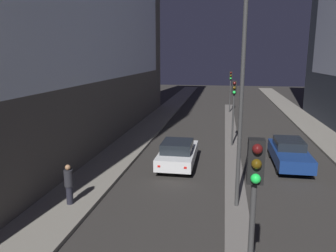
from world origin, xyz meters
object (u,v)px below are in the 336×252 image
Objects in this scene: traffic_light_near at (254,195)px; traffic_light_mid at (234,98)px; street_lamp at (244,48)px; car_left_lane at (178,153)px; traffic_light_far at (231,82)px; car_right_lane at (289,153)px; pedestrian_on_left_sidewalk at (69,183)px.

traffic_light_near is 1.00× the size of traffic_light_mid.
street_lamp is 2.17× the size of car_left_lane.
street_lamp is at bearing -90.00° from traffic_light_far.
traffic_light_mid is at bearing 90.00° from street_lamp.
traffic_light_far is 1.00× the size of car_left_lane.
car_right_lane is (3.09, -17.09, -2.59)m from traffic_light_far.
street_lamp reaches higher than pedestrian_on_left_sidewalk.
street_lamp is 5.72× the size of pedestrian_on_left_sidewalk.
traffic_light_near is at bearing -90.00° from street_lamp.
traffic_light_far is at bearing 90.00° from traffic_light_mid.
traffic_light_mid is 2.63× the size of pedestrian_on_left_sidewalk.
car_left_lane is 0.94× the size of car_right_lane.
traffic_light_far is at bearing 74.41° from pedestrian_on_left_sidewalk.
traffic_light_near is 15.61m from traffic_light_mid.
car_left_lane is at bearing -169.68° from car_right_lane.
traffic_light_near is 0.46× the size of street_lamp.
car_left_lane is at bearing 58.29° from pedestrian_on_left_sidewalk.
traffic_light_near is 1.00× the size of car_left_lane.
car_left_lane is at bearing -99.63° from traffic_light_far.
street_lamp is 2.05× the size of car_right_lane.
traffic_light_mid is at bearing 55.52° from car_left_lane.
car_right_lane is at bearing 35.50° from pedestrian_on_left_sidewalk.
car_left_lane is at bearing 105.55° from traffic_light_near.
traffic_light_mid is 0.94× the size of car_right_lane.
traffic_light_near is 1.00× the size of traffic_light_far.
street_lamp is 8.72m from car_right_lane.
traffic_light_near is 29.32m from traffic_light_far.
traffic_light_mid reaches higher than car_right_lane.
pedestrian_on_left_sidewalk is (-6.72, 5.24, -2.30)m from traffic_light_near.
car_left_lane is 2.63× the size of pedestrian_on_left_sidewalk.
street_lamp is at bearing -90.00° from traffic_light_mid.
street_lamp reaches higher than traffic_light_near.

